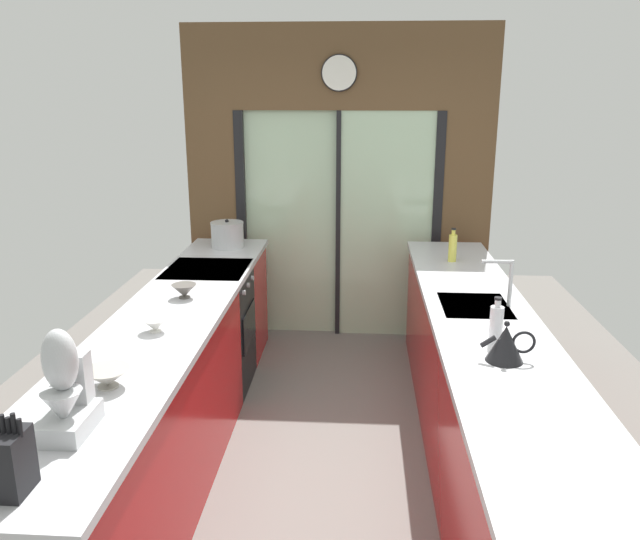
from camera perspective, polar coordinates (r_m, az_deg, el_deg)
name	(u,v)px	position (r m, az deg, el deg)	size (l,w,h in m)	color
ground_plane	(327,434)	(4.30, 0.64, -14.50)	(5.04, 7.60, 0.02)	slate
back_wall_unit	(339,167)	(5.54, 1.69, 9.26)	(2.64, 0.12, 2.70)	brown
left_counter_run	(165,397)	(3.82, -13.77, -11.06)	(0.62, 3.80, 0.92)	#AD0C0F
right_counter_run	(480,393)	(3.87, 14.22, -10.70)	(0.62, 3.80, 0.92)	#AD0C0F
sink_faucet	(506,276)	(3.90, 16.37, -0.50)	(0.19, 0.02, 0.28)	#B7BABC
oven_range	(210,328)	(4.80, -9.85, -5.20)	(0.60, 0.60, 0.92)	black
mixing_bowl_near	(107,377)	(2.93, -18.59, -9.15)	(0.20, 0.20, 0.09)	gray
mixing_bowl_mid	(155,325)	(3.50, -14.62, -4.79)	(0.14, 0.14, 0.07)	silver
mixing_bowl_far	(184,291)	(4.02, -12.12, -1.83)	(0.15, 0.15, 0.09)	#514C47
knife_block	(14,462)	(2.31, -25.83, -15.27)	(0.09, 0.14, 0.28)	black
stand_mixer	(66,393)	(2.58, -21.91, -10.23)	(0.17, 0.27, 0.42)	#B7BABC
stock_pot	(227,235)	(5.24, -8.33, 3.17)	(0.27, 0.27, 0.23)	#B7BABC
kettle	(506,343)	(3.15, 16.37, -6.36)	(0.26, 0.18, 0.20)	black
soap_bottle_near	(496,324)	(3.34, 15.57, -4.69)	(0.07, 0.07, 0.25)	silver
soap_bottle_far	(453,247)	(4.86, 11.85, 2.02)	(0.06, 0.06, 0.25)	#D1CC4C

